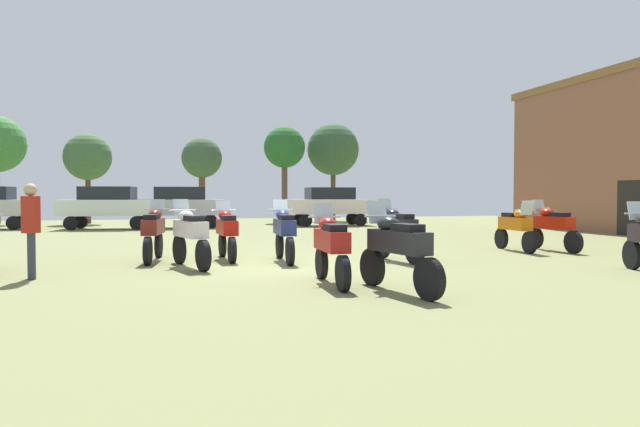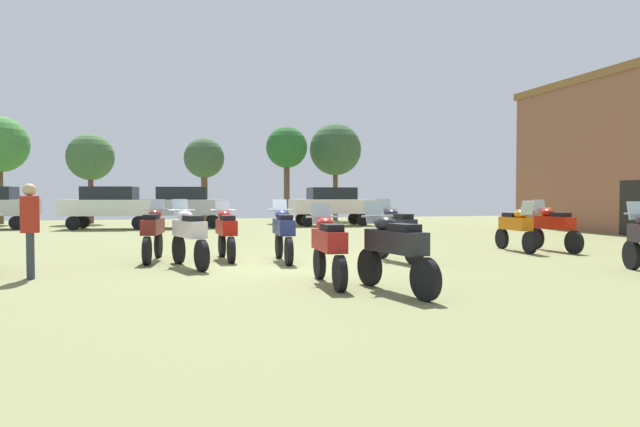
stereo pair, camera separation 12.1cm
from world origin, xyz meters
The scene contains 18 objects.
ground_plane centered at (0.00, 0.00, 0.01)m, with size 44.00×52.00×0.02m.
motorcycle_1 centered at (-2.82, 1.25, 0.75)m, with size 0.65×2.25×1.49m.
motorcycle_2 centered at (1.14, -4.35, 0.75)m, with size 0.73×2.25×1.49m.
motorcycle_3 centered at (2.85, -0.29, 0.76)m, with size 0.67×2.11×1.51m.
motorcycle_4 centered at (-2.02, -0.17, 0.76)m, with size 0.84×2.19×1.51m.
motorcycle_7 centered at (7.08, 1.14, 0.73)m, with size 0.62×2.10×1.44m.
motorcycle_8 centered at (0.21, 0.36, 0.75)m, with size 0.62×2.25×1.49m.
motorcycle_9 centered at (-1.09, 1.09, 0.74)m, with size 0.62×2.10×1.46m.
motorcycle_11 centered at (0.31, -3.29, 0.73)m, with size 0.62×2.13×1.45m.
motorcycle_12 centered at (8.15, 0.90, 0.74)m, with size 0.62×2.22×1.47m.
car_1 centered at (5.74, 15.55, 1.19)m, with size 4.32×1.85×2.00m.
car_2 centered at (-5.20, 15.33, 1.19)m, with size 4.52×2.42×2.00m.
car_3 centered at (-1.89, 15.44, 1.19)m, with size 4.40×2.05×2.00m.
person_1 centered at (-4.99, -1.16, 1.09)m, with size 0.41×0.41×1.82m.
tree_1 centered at (4.29, 20.29, 4.41)m, with size 2.47×2.47×5.70m.
tree_3 centered at (-0.53, 20.86, 3.73)m, with size 2.35×2.35×4.96m.
tree_4 centered at (-6.82, 21.26, 3.74)m, with size 2.62×2.62×5.06m.
tree_6 centered at (7.66, 21.43, 4.49)m, with size 3.27×3.27×6.13m.
Camera 1 is at (-2.49, -12.90, 1.61)m, focal length 31.69 mm.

